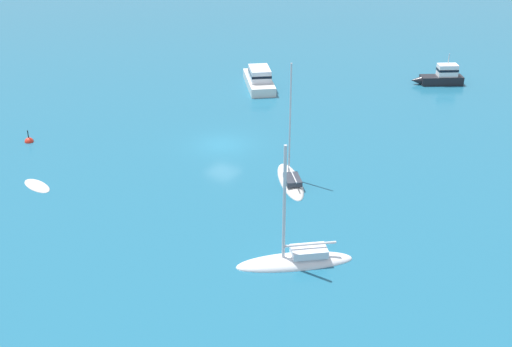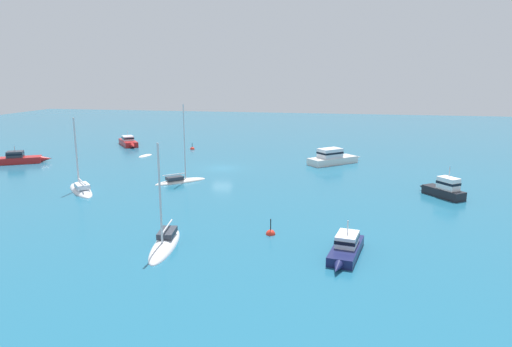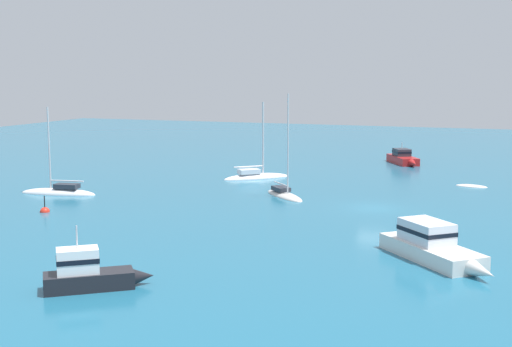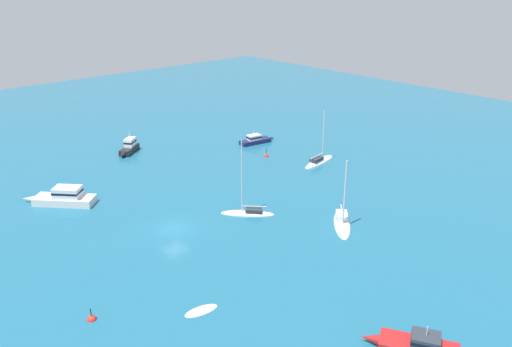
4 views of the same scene
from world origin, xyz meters
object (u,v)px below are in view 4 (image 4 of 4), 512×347
Objects in this scene: sailboat at (248,213)px; powerboat_2 at (64,197)px; powerboat_1 at (256,140)px; cabin_cruiser at (417,346)px; tender at (201,311)px; channel_buoy at (92,319)px; mooring_buoy at (266,156)px; sailboat_1 at (319,162)px; launch at (129,147)px; sloop at (342,223)px.

powerboat_2 is at bearing -2.85° from sailboat.
cabin_cruiser is at bearing -108.98° from powerboat_1.
tender is (32.19, 29.22, -0.55)m from powerboat_1.
powerboat_2 is (31.75, 1.98, 0.26)m from powerboat_1.
mooring_buoy is (-36.20, -18.79, 0.00)m from channel_buoy.
cabin_cruiser is 0.90× the size of powerboat_2.
sailboat_1 is at bearing -76.56° from powerboat_1.
cabin_cruiser is 4.19× the size of mooring_buoy.
powerboat_1 is 0.84× the size of powerboat_2.
launch is 0.61× the size of sailboat_1.
cabin_cruiser is (23.76, 43.43, 0.08)m from powerboat_1.
sailboat_1 is (-17.76, 21.80, -0.69)m from launch.
launch is 41.41m from tender.
sloop is 20.43m from tender.
launch is at bearing -95.40° from powerboat_2.
tender is at bearing -37.26° from sloop.
sailboat is (5.80, -8.65, -0.01)m from sloop.
mooring_buoy is at bearing -92.60° from sailboat.
sloop is at bearing 170.33° from sailboat.
sailboat is at bearing -124.24° from powerboat_1.
powerboat_1 is 49.50m from cabin_cruiser.
sailboat_1 is 1.08× the size of powerboat_2.
sailboat is 1.35× the size of cabin_cruiser.
sailboat_1 reaches higher than powerboat_2.
powerboat_1 is at bearing -87.46° from sailboat.
mooring_buoy reaches higher than tender.
sloop reaches higher than launch.
sailboat is 19.44m from mooring_buoy.
sloop is 29.50m from powerboat_1.
powerboat_1 is at bearing -148.09° from channel_buoy.
cabin_cruiser is at bearing 148.28° from powerboat_2.
launch is at bearing 161.01° from powerboat_1.
tender is 0.45× the size of cabin_cruiser.
powerboat_1 is 43.48m from tender.
powerboat_1 is 31.81m from powerboat_2.
launch reaches higher than powerboat_1.
powerboat_2 is (32.57, -10.55, 0.71)m from sailboat_1.
sailboat is 25.81m from cabin_cruiser.
cabin_cruiser is 0.83× the size of sailboat_1.
channel_buoy is 40.78m from mooring_buoy.
mooring_buoy is (-20.76, -37.82, -0.62)m from cabin_cruiser.
powerboat_2 is 29.00m from mooring_buoy.
launch is at bearing -123.45° from channel_buoy.
channel_buoy is (22.25, 33.67, -0.79)m from launch.
sailboat reaches higher than tender.
cabin_cruiser is 43.15m from mooring_buoy.
launch reaches higher than powerboat_2.
tender is 1.90× the size of mooring_buoy.
launch reaches higher than mooring_buoy.
tender is at bearing 38.96° from mooring_buoy.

